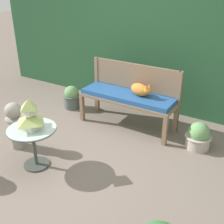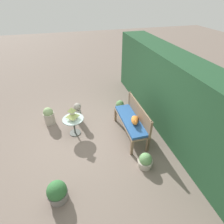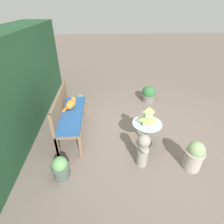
# 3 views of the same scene
# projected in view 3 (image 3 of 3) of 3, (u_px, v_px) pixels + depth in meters

# --- Properties ---
(ground) EXTENTS (30.00, 30.00, 0.00)m
(ground) POSITION_uv_depth(u_px,v_px,m) (128.00, 136.00, 3.92)
(ground) COLOR #75665B
(garden_bench) EXTENTS (1.51, 0.49, 0.55)m
(garden_bench) POSITION_uv_depth(u_px,v_px,m) (73.00, 115.00, 3.77)
(garden_bench) COLOR #7F664C
(garden_bench) RESTS_ON ground
(bench_backrest) EXTENTS (1.51, 0.06, 0.97)m
(bench_backrest) POSITION_uv_depth(u_px,v_px,m) (60.00, 107.00, 3.64)
(bench_backrest) COLOR #7F664C
(bench_backrest) RESTS_ON ground
(cat) EXTENTS (0.40, 0.30, 0.22)m
(cat) POSITION_uv_depth(u_px,v_px,m) (71.00, 104.00, 3.84)
(cat) COLOR orange
(cat) RESTS_ON garden_bench
(patio_table) EXTENTS (0.59, 0.59, 0.53)m
(patio_table) POSITION_uv_depth(u_px,v_px,m) (147.00, 128.00, 3.49)
(patio_table) COLOR #424742
(patio_table) RESTS_ON ground
(pagoda_birdhouse) EXTENTS (0.29, 0.29, 0.38)m
(pagoda_birdhouse) POSITION_uv_depth(u_px,v_px,m) (148.00, 116.00, 3.34)
(pagoda_birdhouse) COLOR silver
(pagoda_birdhouse) RESTS_ON patio_table
(garden_bust) EXTENTS (0.34, 0.23, 0.67)m
(garden_bust) POSITION_uv_depth(u_px,v_px,m) (143.00, 149.00, 3.06)
(garden_bust) COLOR gray
(garden_bust) RESTS_ON ground
(potted_plant_path_edge) EXTENTS (0.34, 0.34, 0.58)m
(potted_plant_path_edge) POSITION_uv_depth(u_px,v_px,m) (194.00, 155.00, 3.03)
(potted_plant_path_edge) COLOR #ADA393
(potted_plant_path_edge) RESTS_ON ground
(potted_plant_table_far) EXTENTS (0.31, 0.31, 0.42)m
(potted_plant_table_far) POSITION_uv_depth(u_px,v_px,m) (61.00, 168.00, 2.91)
(potted_plant_table_far) COLOR #4C5651
(potted_plant_table_far) RESTS_ON ground
(potted_plant_hedge_corner) EXTENTS (0.36, 0.36, 0.38)m
(potted_plant_hedge_corner) POSITION_uv_depth(u_px,v_px,m) (80.00, 102.00, 4.90)
(potted_plant_hedge_corner) COLOR #ADA393
(potted_plant_hedge_corner) RESTS_ON ground
(potted_plant_bench_right) EXTENTS (0.41, 0.41, 0.47)m
(potted_plant_bench_right) POSITION_uv_depth(u_px,v_px,m) (149.00, 94.00, 5.21)
(potted_plant_bench_right) COLOR slate
(potted_plant_bench_right) RESTS_ON ground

